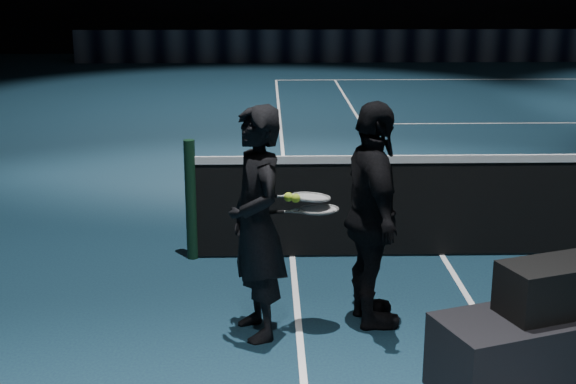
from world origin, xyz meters
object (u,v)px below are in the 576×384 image
at_px(racket_bag, 563,286).
at_px(racket_upper, 311,197).
at_px(player_a, 257,224).
at_px(player_bench, 558,345).
at_px(tennis_balls, 292,195).
at_px(racket_lower, 319,209).
at_px(player_b, 373,216).

xyz_separation_m(racket_bag, racket_upper, (-1.53, 0.85, 0.34)).
bearing_deg(player_a, player_bench, 49.77).
xyz_separation_m(racket_upper, tennis_balls, (-0.14, -0.06, 0.03)).
distance_m(racket_upper, tennis_balls, 0.15).
height_order(player_a, racket_lower, player_a).
relative_size(racket_bag, player_b, 0.49).
bearing_deg(tennis_balls, racket_lower, 9.40).
bearing_deg(player_bench, racket_bag, 0.00).
height_order(player_bench, racket_lower, racket_lower).
distance_m(player_a, tennis_balls, 0.32).
relative_size(racket_bag, player_a, 0.49).
height_order(racket_bag, racket_upper, racket_upper).
bearing_deg(racket_lower, player_b, -0.00).
bearing_deg(racket_lower, racket_upper, 141.34).
bearing_deg(player_a, racket_bag, 49.77).
bearing_deg(player_b, racket_lower, 94.17).
bearing_deg(tennis_balls, player_bench, -25.43).
distance_m(racket_bag, player_b, 1.42).
height_order(racket_lower, tennis_balls, tennis_balls).
bearing_deg(tennis_balls, racket_upper, 24.44).
bearing_deg(player_b, racket_bag, -136.46).
height_order(racket_bag, player_b, player_b).
distance_m(racket_lower, tennis_balls, 0.23).
height_order(player_a, tennis_balls, player_a).
xyz_separation_m(player_bench, racket_lower, (-1.47, 0.82, 0.66)).
height_order(racket_bag, racket_lower, racket_lower).
xyz_separation_m(player_b, racket_upper, (-0.45, -0.05, 0.16)).
bearing_deg(player_bench, player_a, 139.66).
height_order(racket_upper, tennis_balls, tennis_balls).
height_order(player_bench, racket_upper, racket_upper).
relative_size(racket_bag, tennis_balls, 6.78).
xyz_separation_m(racket_bag, racket_lower, (-1.47, 0.82, 0.26)).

